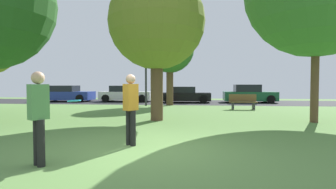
% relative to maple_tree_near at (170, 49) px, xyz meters
% --- Properties ---
extents(ground_plane, '(44.00, 44.00, 0.00)m').
position_rel_maple_tree_near_xyz_m(ground_plane, '(0.69, -12.78, -4.00)').
color(ground_plane, '#5B8442').
extents(road_strip, '(44.00, 6.40, 0.01)m').
position_rel_maple_tree_near_xyz_m(road_strip, '(0.69, 3.22, -4.00)').
color(road_strip, '#28282B').
rests_on(road_strip, ground_plane).
extents(maple_tree_near, '(3.47, 3.47, 5.78)m').
position_rel_maple_tree_near_xyz_m(maple_tree_near, '(0.00, 0.00, 0.00)').
color(maple_tree_near, brown).
rests_on(maple_tree_near, ground_plane).
extents(oak_tree_left, '(3.97, 3.97, 6.08)m').
position_rel_maple_tree_near_xyz_m(oak_tree_left, '(0.25, -7.95, 0.06)').
color(oak_tree_left, brown).
rests_on(oak_tree_left, ground_plane).
extents(person_thrower, '(0.37, 0.39, 1.74)m').
position_rel_maple_tree_near_xyz_m(person_thrower, '(-1.00, -14.25, -3.04)').
color(person_thrower, black).
rests_on(person_thrower, ground_plane).
extents(person_catcher, '(0.37, 0.39, 1.75)m').
position_rel_maple_tree_near_xyz_m(person_catcher, '(0.28, -12.48, -3.03)').
color(person_catcher, black).
rests_on(person_catcher, ground_plane).
extents(frisbee_disc, '(0.38, 0.38, 0.06)m').
position_rel_maple_tree_near_xyz_m(frisbee_disc, '(-0.59, -13.68, -2.84)').
color(frisbee_disc, '#2DB2E0').
extents(parked_car_blue, '(4.53, 2.07, 1.39)m').
position_rel_maple_tree_near_xyz_m(parked_car_blue, '(-9.43, 3.21, -3.36)').
color(parked_car_blue, '#233893').
rests_on(parked_car_blue, ground_plane).
extents(parked_car_white, '(4.43, 2.04, 1.38)m').
position_rel_maple_tree_near_xyz_m(parked_car_white, '(-4.21, 3.62, -3.37)').
color(parked_car_white, white).
rests_on(parked_car_white, ground_plane).
extents(parked_car_black, '(4.01, 2.06, 1.30)m').
position_rel_maple_tree_near_xyz_m(parked_car_black, '(1.01, 3.09, -3.40)').
color(parked_car_black, black).
rests_on(parked_car_black, ground_plane).
extents(parked_car_green, '(4.19, 2.06, 1.48)m').
position_rel_maple_tree_near_xyz_m(parked_car_green, '(6.21, 3.56, -3.33)').
color(parked_car_green, '#195633').
rests_on(parked_car_green, ground_plane).
extents(park_bench, '(1.60, 0.45, 0.90)m').
position_rel_maple_tree_near_xyz_m(park_bench, '(4.65, -2.74, -3.54)').
color(park_bench, brown).
rests_on(park_bench, ground_plane).
extents(street_lamp_post, '(0.14, 0.14, 4.50)m').
position_rel_maple_tree_near_xyz_m(street_lamp_post, '(-1.62, -0.58, -1.75)').
color(street_lamp_post, '#2D2D33').
rests_on(street_lamp_post, ground_plane).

